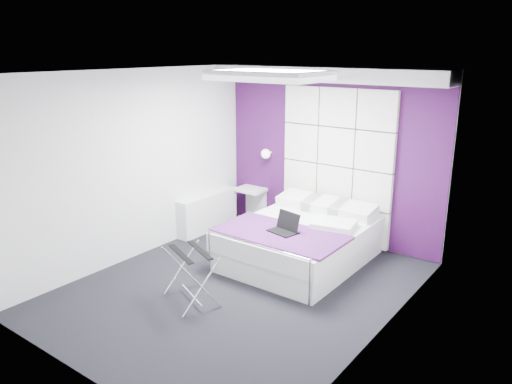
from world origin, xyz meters
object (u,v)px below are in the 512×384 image
radiator (207,212)px  laptop (285,227)px  nightstand (251,190)px  bed (300,241)px  wall_lamp (267,153)px  luggage_rack (191,276)px

radiator → laptop: 2.01m
nightstand → laptop: laptop is taller
bed → laptop: (0.02, -0.42, 0.33)m
radiator → laptop: bearing=-17.4°
radiator → wall_lamp: bearing=49.9°
wall_lamp → radiator: wall_lamp is taller
wall_lamp → bed: size_ratio=0.07×
laptop → wall_lamp: bearing=144.1°
bed → nightstand: size_ratio=4.32×
wall_lamp → laptop: bearing=-47.3°
wall_lamp → laptop: 1.93m
wall_lamp → luggage_rack: size_ratio=0.24×
luggage_rack → laptop: size_ratio=1.74×
radiator → nightstand: (0.34, 0.72, 0.27)m
wall_lamp → laptop: (1.25, -1.35, -0.59)m
radiator → bed: bearing=-5.2°
wall_lamp → luggage_rack: bearing=-73.0°
radiator → bed: bed is taller
bed → luggage_rack: bearing=-103.6°
bed → wall_lamp: bearing=142.8°
radiator → luggage_rack: size_ratio=1.90×
radiator → bed: size_ratio=0.59×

